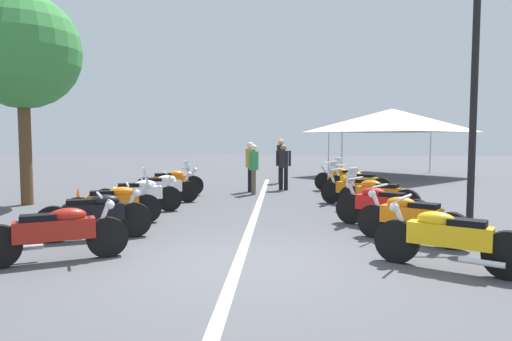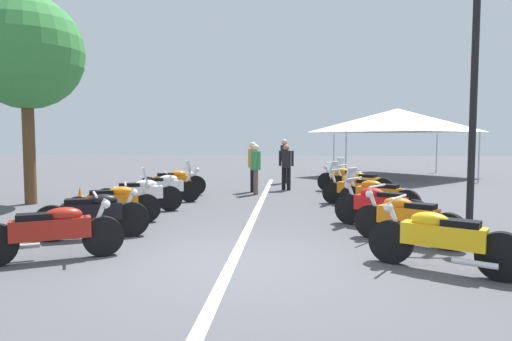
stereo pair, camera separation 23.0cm
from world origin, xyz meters
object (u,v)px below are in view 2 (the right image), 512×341
Objects in this scene: street_lamp_twin_globe at (475,44)px; bystander_2 at (284,157)px; motorcycle_left_row_0 at (53,231)px; motorcycle_right_row_1 at (407,218)px; motorcycle_right_row_5 at (360,183)px; traffic_cone_0 at (80,200)px; bystander_1 at (253,163)px; motorcycle_left_row_3 at (140,194)px; motorcycle_right_row_6 at (347,179)px; bystander_3 at (256,165)px; motorcycle_left_row_4 at (163,187)px; motorcycle_left_row_5 at (173,182)px; event_tent at (397,120)px; motorcycle_right_row_2 at (379,205)px; roadside_tree_0 at (26,53)px; motorcycle_left_row_2 at (114,202)px; bystander_0 at (286,164)px; motorcycle_left_row_1 at (94,214)px; motorcycle_right_row_0 at (441,239)px; motorcycle_right_row_3 at (378,195)px; motorcycle_right_row_4 at (358,189)px.

bystander_2 is at bearing 24.02° from street_lamp_twin_globe.
motorcycle_right_row_1 is at bearing -12.51° from motorcycle_left_row_0.
traffic_cone_0 is (-2.87, 7.33, -0.19)m from motorcycle_right_row_5.
street_lamp_twin_globe is 3.25× the size of bystander_1.
bystander_1 is (4.41, -2.42, 0.54)m from motorcycle_left_row_3.
motorcycle_right_row_6 is 3.18m from bystander_3.
motorcycle_left_row_5 is at bearing 70.77° from motorcycle_left_row_4.
event_tent is at bearing 23.77° from motorcycle_left_row_4.
roadside_tree_0 is (2.64, 9.00, 3.67)m from motorcycle_right_row_2.
roadside_tree_0 reaches higher than motorcycle_right_row_2.
motorcycle_left_row_2 reaches higher than motorcycle_right_row_1.
roadside_tree_0 is at bearing -156.78° from bystander_3.
bystander_0 is (6.33, 3.79, -2.76)m from street_lamp_twin_globe.
motorcycle_left_row_2 is 3.11× the size of traffic_cone_0.
motorcycle_left_row_1 is 5.59m from motorcycle_right_row_1.
event_tent is at bearing 50.49° from bystander_1.
motorcycle_right_row_0 is 1.10× the size of bystander_1.
motorcycle_left_row_3 is 3.10m from motorcycle_left_row_5.
bystander_1 reaches higher than motorcycle_right_row_3.
motorcycle_right_row_6 is at bearing 7.80° from bystander_1.
roadside_tree_0 reaches higher than bystander_2.
motorcycle_left_row_2 reaches higher than traffic_cone_0.
motorcycle_right_row_4 reaches higher than motorcycle_right_row_0.
motorcycle_right_row_6 is at bearing 5.19° from motorcycle_left_row_4.
bystander_0 is (6.44, -3.59, 0.47)m from motorcycle_left_row_2.
motorcycle_right_row_4 is 9.74m from roadside_tree_0.
motorcycle_left_row_1 is 0.98× the size of motorcycle_right_row_6.
event_tent is (13.74, -2.95, 2.20)m from motorcycle_right_row_1.
bystander_0 is at bearing 139.31° from event_tent.
motorcycle_left_row_4 reaches higher than motorcycle_left_row_1.
motorcycle_right_row_1 is at bearing 124.00° from motorcycle_right_row_4.
motorcycle_right_row_5 is at bearing -69.84° from motorcycle_right_row_4.
motorcycle_right_row_3 reaches higher than motorcycle_right_row_0.
motorcycle_right_row_2 is (2.88, -5.33, 0.02)m from motorcycle_left_row_0.
motorcycle_left_row_0 is 5.94m from motorcycle_left_row_4.
motorcycle_left_row_2 reaches higher than motorcycle_right_row_0.
roadside_tree_0 is 15.68m from event_tent.
motorcycle_left_row_2 is 5.92m from motorcycle_right_row_1.
motorcycle_left_row_2 is 5.84m from bystander_3.
bystander_1 is at bearing -42.33° from traffic_cone_0.
motorcycle_right_row_5 is (5.74, -0.06, 0.03)m from motorcycle_right_row_1.
event_tent is (9.35, -8.54, 2.19)m from motorcycle_left_row_4.
motorcycle_left_row_4 is at bearing 6.06° from motorcycle_right_row_2.
motorcycle_right_row_5 is at bearing 3.29° from motorcycle_left_row_3.
roadside_tree_0 is at bearing 46.07° from motorcycle_right_row_5.
motorcycle_right_row_2 is at bearing 165.68° from event_tent.
motorcycle_right_row_3 is 0.94× the size of motorcycle_right_row_4.
bystander_0 is at bearing -45.91° from motorcycle_right_row_0.
bystander_2 reaches higher than motorcycle_right_row_0.
motorcycle_right_row_1 is 1.35m from motorcycle_right_row_2.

